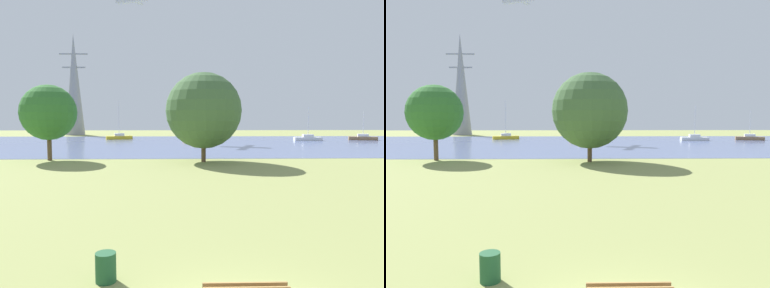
# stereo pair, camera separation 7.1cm
# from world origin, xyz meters

# --- Properties ---
(ground_plane) EXTENTS (160.00, 160.00, 0.00)m
(ground_plane) POSITION_xyz_m (0.00, 22.00, 0.00)
(ground_plane) COLOR #8C9351
(litter_bin) EXTENTS (0.56, 0.56, 0.80)m
(litter_bin) POSITION_xyz_m (-3.39, 2.33, 0.40)
(litter_bin) COLOR #1E512D
(litter_bin) RESTS_ON ground
(water_surface) EXTENTS (140.00, 40.00, 0.02)m
(water_surface) POSITION_xyz_m (0.00, 50.00, 0.01)
(water_surface) COLOR slate
(water_surface) RESTS_ON ground
(sailboat_white) EXTENTS (4.90, 1.84, 6.10)m
(sailboat_white) POSITION_xyz_m (21.09, 56.68, 0.45)
(sailboat_white) COLOR white
(sailboat_white) RESTS_ON water_surface
(sailboat_brown) EXTENTS (5.03, 3.02, 5.26)m
(sailboat_brown) POSITION_xyz_m (31.59, 57.76, 0.44)
(sailboat_brown) COLOR brown
(sailboat_brown) RESTS_ON water_surface
(sailboat_orange) EXTENTS (5.01, 2.52, 6.26)m
(sailboat_orange) POSITION_xyz_m (1.20, 59.16, 0.45)
(sailboat_orange) COLOR orange
(sailboat_orange) RESTS_ON water_surface
(sailboat_yellow) EXTENTS (5.03, 2.89, 7.11)m
(sailboat_yellow) POSITION_xyz_m (-13.19, 61.21, 0.46)
(sailboat_yellow) COLOR yellow
(sailboat_yellow) RESTS_ON water_surface
(tree_east_far) EXTENTS (5.51, 5.51, 7.54)m
(tree_east_far) POSITION_xyz_m (-14.58, 29.20, 4.77)
(tree_east_far) COLOR brown
(tree_east_far) RESTS_ON ground
(tree_west_far) EXTENTS (7.33, 7.33, 8.62)m
(tree_west_far) POSITION_xyz_m (0.75, 27.72, 4.95)
(tree_west_far) COLOR brown
(tree_west_far) RESTS_ON ground
(electricity_pylon) EXTENTS (6.40, 4.40, 22.98)m
(electricity_pylon) POSITION_xyz_m (-25.97, 77.05, 11.50)
(electricity_pylon) COLOR gray
(electricity_pylon) RESTS_ON ground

